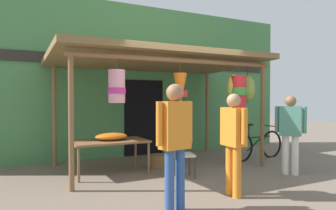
% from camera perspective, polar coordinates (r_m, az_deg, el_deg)
% --- Properties ---
extents(ground_plane, '(30.00, 30.00, 0.00)m').
position_cam_1_polar(ground_plane, '(6.32, 1.91, -12.64)').
color(ground_plane, '#756656').
extents(shop_facade, '(9.58, 0.29, 3.98)m').
position_cam_1_polar(shop_facade, '(8.37, -6.21, 4.47)').
color(shop_facade, '#47844C').
rests_on(shop_facade, ground_plane).
extents(market_stall_canopy, '(4.63, 2.68, 2.50)m').
position_cam_1_polar(market_stall_canopy, '(6.87, -0.36, 6.96)').
color(market_stall_canopy, brown).
rests_on(market_stall_canopy, ground_plane).
extents(display_table, '(1.47, 0.83, 0.67)m').
position_cam_1_polar(display_table, '(6.36, -10.62, -6.94)').
color(display_table, brown).
rests_on(display_table, ground_plane).
extents(flower_heap_on_table, '(0.66, 0.46, 0.14)m').
position_cam_1_polar(flower_heap_on_table, '(6.39, -10.22, -5.71)').
color(flower_heap_on_table, orange).
rests_on(flower_heap_on_table, display_table).
extents(folding_chair, '(0.49, 0.49, 0.84)m').
position_cam_1_polar(folding_chair, '(5.96, 2.05, -8.57)').
color(folding_chair, beige).
rests_on(folding_chair, ground_plane).
extents(wicker_basket_by_table, '(0.43, 0.43, 0.28)m').
position_cam_1_polar(wicker_basket_by_table, '(6.89, -1.66, -10.27)').
color(wicker_basket_by_table, brown).
rests_on(wicker_basket_by_table, ground_plane).
extents(parked_bicycle, '(1.75, 0.44, 0.92)m').
position_cam_1_polar(parked_bicycle, '(8.07, 16.05, -7.13)').
color(parked_bicycle, black).
rests_on(parked_bicycle, ground_plane).
extents(vendor_in_orange, '(0.23, 0.59, 1.59)m').
position_cam_1_polar(vendor_in_orange, '(4.92, 11.94, -5.61)').
color(vendor_in_orange, orange).
rests_on(vendor_in_orange, ground_plane).
extents(customer_foreground, '(0.59, 0.29, 1.71)m').
position_cam_1_polar(customer_foreground, '(4.15, 1.27, -5.74)').
color(customer_foreground, '#2D5193').
rests_on(customer_foreground, ground_plane).
extents(shopper_by_bananas, '(0.42, 0.49, 1.57)m').
position_cam_1_polar(shopper_by_bananas, '(6.62, 21.58, -4.01)').
color(shopper_by_bananas, silver).
rests_on(shopper_by_bananas, ground_plane).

